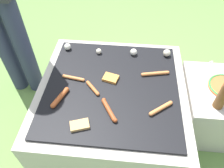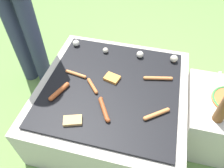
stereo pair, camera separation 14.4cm
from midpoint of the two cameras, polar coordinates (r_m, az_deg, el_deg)
name	(u,v)px [view 2 (the right image)]	position (r m, az deg, el deg)	size (l,w,h in m)	color
ground_plane	(112,120)	(1.78, 2.34, -9.51)	(14.00, 14.00, 0.00)	#608442
grill	(112,105)	(1.61, 2.56, -5.59)	(0.99, 0.99, 0.41)	#B2AA9E
side_ledge	(218,120)	(1.74, 28.25, -8.44)	(0.49, 0.50, 0.41)	#B2AA9E
sausage_mid_right	(158,78)	(1.53, 14.58, 1.33)	(0.20, 0.06, 0.02)	#C6753D
sausage_front_right	(104,109)	(1.32, 1.11, -6.79)	(0.11, 0.17, 0.03)	#93421E
sausage_back_right	(76,74)	(1.52, -6.78, 2.48)	(0.16, 0.05, 0.02)	#C6753D
sausage_front_left	(157,114)	(1.34, 14.65, -7.78)	(0.15, 0.12, 0.03)	#C6753D
sausage_front_center	(59,91)	(1.42, -10.84, -2.06)	(0.08, 0.17, 0.03)	#A34C23
sausage_mid_left	(92,86)	(1.44, -2.31, -0.65)	(0.11, 0.12, 0.02)	#B7602D
bread_slice_center	(112,78)	(1.49, 2.78, 1.43)	(0.12, 0.10, 0.02)	#D18438
bread_slice_left	(73,120)	(1.28, -7.07, -9.64)	(0.12, 0.10, 0.02)	tan
mushroom_row	(128,52)	(1.68, 6.64, 8.20)	(0.82, 0.07, 0.05)	silver
condiment_bottle	(224,108)	(1.39, 29.90, -5.74)	(0.06, 0.06, 0.22)	brown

